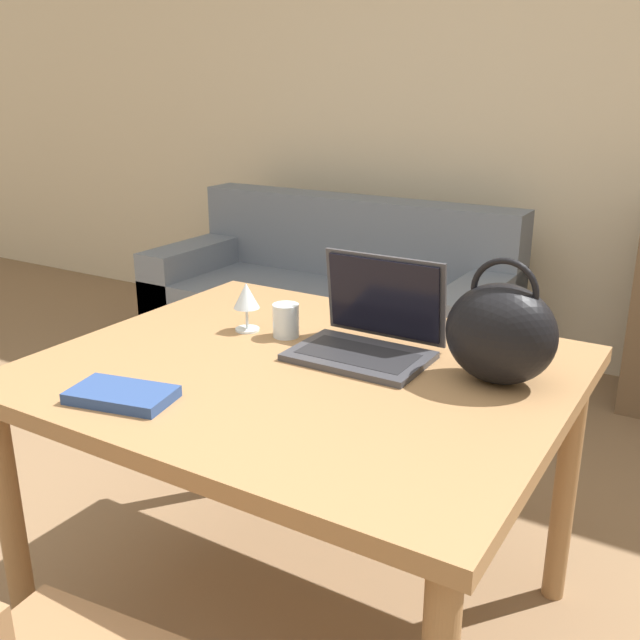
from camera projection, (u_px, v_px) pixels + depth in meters
wall_back at (566, 86)px, 3.28m from camera, size 10.00×0.06×2.70m
dining_table at (303, 397)px, 1.70m from camera, size 1.20×1.02×0.74m
couch at (330, 311)px, 3.54m from camera, size 1.75×0.79×0.82m
laptop at (371, 328)px, 1.74m from camera, size 0.32×0.26×0.23m
drinking_glass at (286, 320)px, 1.85m from camera, size 0.07×0.07×0.09m
wine_glass at (246, 298)px, 1.88m from camera, size 0.07×0.07×0.13m
handbag at (501, 333)px, 1.55m from camera, size 0.24×0.18×0.28m
book at (122, 395)px, 1.49m from camera, size 0.24×0.17×0.02m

